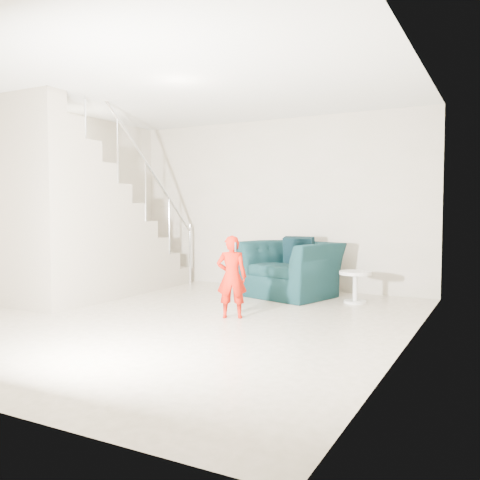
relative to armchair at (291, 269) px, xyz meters
name	(u,v)px	position (x,y,z in m)	size (l,w,h in m)	color
floor	(180,319)	(-0.54, -2.04, -0.40)	(5.50, 5.50, 0.00)	#9D937A
ceiling	(178,80)	(-0.54, -2.04, 2.30)	(5.50, 5.50, 0.00)	silver
back_wall	(276,204)	(-0.54, 0.71, 0.95)	(5.00, 5.00, 0.00)	#AEA78D
left_wall	(27,203)	(-3.04, -2.04, 0.95)	(5.50, 5.50, 0.00)	#AEA78D
right_wall	(409,199)	(1.96, -2.04, 0.95)	(5.50, 5.50, 0.00)	#AEA78D
armchair	(291,269)	(0.00, 0.00, 0.00)	(1.22, 1.06, 0.79)	black
toddler	(232,277)	(-0.05, -1.70, 0.08)	(0.35, 0.23, 0.96)	#9A0904
side_table	(355,282)	(0.97, -0.11, -0.11)	(0.43, 0.43, 0.43)	silver
staircase	(84,231)	(-2.54, -1.49, 0.55)	(1.02, 3.03, 3.62)	#ADA089
cushion	(299,251)	(0.03, 0.25, 0.24)	(0.46, 0.13, 0.43)	black
throw	(258,260)	(-0.57, 0.07, 0.10)	(0.04, 0.45, 0.50)	black
phone	(236,247)	(0.03, -1.75, 0.44)	(0.02, 0.05, 0.10)	black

